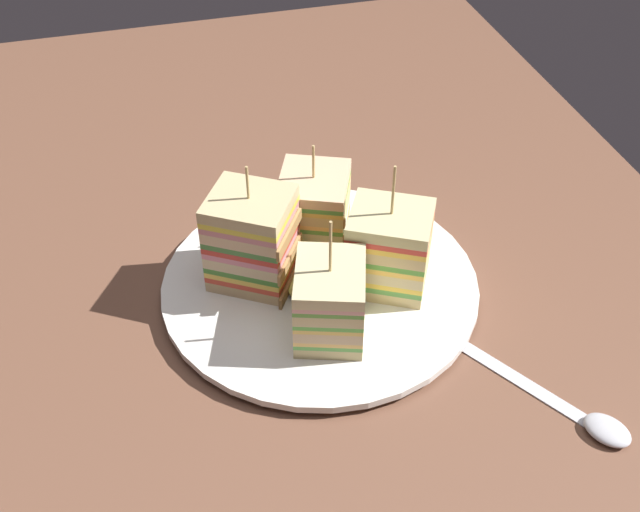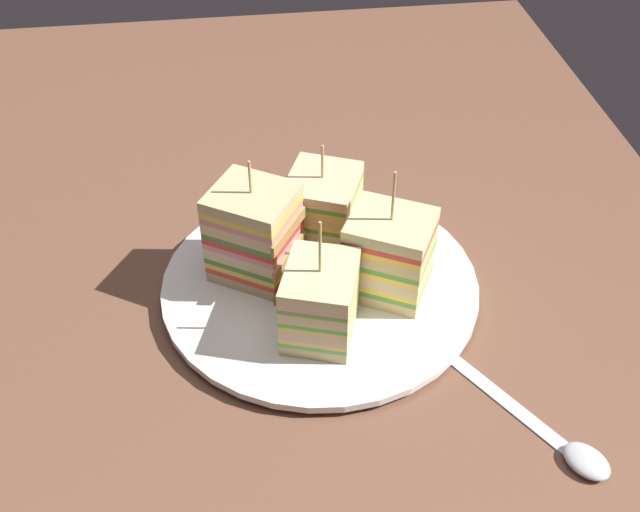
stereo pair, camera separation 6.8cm
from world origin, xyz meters
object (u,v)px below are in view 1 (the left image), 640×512
object	(u,v)px
sandwich_wedge_1	(252,239)
sandwich_wedge_3	(388,248)
chip_pile	(323,280)
spoon	(580,415)
sandwich_wedge_2	(330,300)
sandwich_wedge_0	(314,209)
plate	(320,285)

from	to	relation	value
sandwich_wedge_1	sandwich_wedge_3	xyz separation A→B (cm)	(3.75, 11.20, -0.54)
chip_pile	spoon	xyz separation A→B (cm)	(18.33, 15.44, -1.49)
sandwich_wedge_2	sandwich_wedge_3	xyz separation A→B (cm)	(-4.34, 6.48, 0.51)
sandwich_wedge_3	chip_pile	distance (cm)	6.48
sandwich_wedge_2	sandwich_wedge_3	bearing A→B (deg)	-38.09
sandwich_wedge_2	sandwich_wedge_3	world-z (taller)	sandwich_wedge_3
sandwich_wedge_0	sandwich_wedge_2	distance (cm)	11.83
sandwich_wedge_0	sandwich_wedge_1	world-z (taller)	sandwich_wedge_1
plate	sandwich_wedge_3	world-z (taller)	sandwich_wedge_3
plate	sandwich_wedge_1	world-z (taller)	sandwich_wedge_1
sandwich_wedge_2	spoon	distance (cm)	21.34
plate	sandwich_wedge_3	distance (cm)	7.33
sandwich_wedge_1	chip_pile	xyz separation A→B (cm)	(2.79, 5.66, -3.74)
sandwich_wedge_2	chip_pile	bearing A→B (deg)	8.09
sandwich_wedge_3	spoon	xyz separation A→B (cm)	(17.37, 9.89, -4.70)
sandwich_wedge_2	sandwich_wedge_3	size ratio (longest dim) A/B	0.93
sandwich_wedge_0	sandwich_wedge_3	bearing A→B (deg)	55.38
sandwich_wedge_0	sandwich_wedge_1	distance (cm)	7.45
sandwich_wedge_0	sandwich_wedge_1	bearing A→B (deg)	-38.26
sandwich_wedge_1	sandwich_wedge_2	bearing A→B (deg)	-28.14
sandwich_wedge_1	spoon	xyz separation A→B (cm)	(21.12, 21.10, -5.23)
plate	sandwich_wedge_2	size ratio (longest dim) A/B	2.45
plate	sandwich_wedge_2	xyz separation A→B (cm)	(5.86, -0.77, 3.81)
sandwich_wedge_0	sandwich_wedge_2	size ratio (longest dim) A/B	0.91
sandwich_wedge_0	sandwich_wedge_3	xyz separation A→B (cm)	(7.35, 4.73, 0.27)
sandwich_wedge_0	sandwich_wedge_2	world-z (taller)	sandwich_wedge_2
sandwich_wedge_2	plate	bearing A→B (deg)	10.65
plate	chip_pile	xyz separation A→B (cm)	(0.56, 0.17, 1.13)
plate	sandwich_wedge_1	size ratio (longest dim) A/B	2.38
sandwich_wedge_0	spoon	distance (cm)	29.06
plate	sandwich_wedge_0	size ratio (longest dim) A/B	2.70
plate	spoon	xyz separation A→B (cm)	(18.89, 15.61, -0.37)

